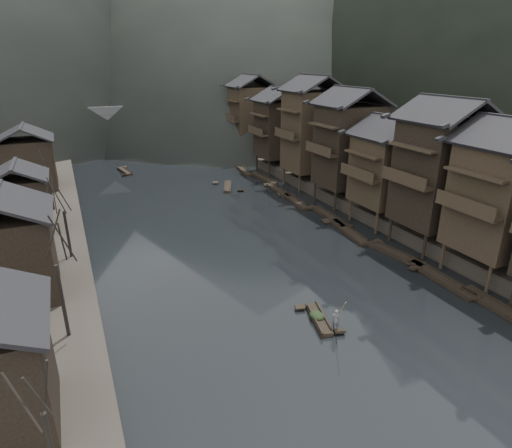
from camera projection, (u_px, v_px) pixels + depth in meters
water at (315, 311)px, 32.52m from camera, size 300.00×300.00×0.00m
right_bank at (364, 157)px, 79.57m from camera, size 40.00×200.00×1.80m
stilt_houses at (354, 136)px, 52.80m from camera, size 9.00×67.60×16.14m
left_houses at (16, 200)px, 39.81m from camera, size 8.10×53.20×8.73m
bare_trees at (56, 217)px, 33.68m from camera, size 3.67×42.79×7.34m
moored_sampans at (300, 201)px, 57.03m from camera, size 3.26×66.88×0.47m
midriver_boats at (151, 163)px, 77.79m from camera, size 16.35×44.79×0.45m
stone_bridge at (141, 123)px, 91.99m from camera, size 40.00×6.00×9.00m
hero_sampan at (319, 319)px, 31.22m from camera, size 1.92×4.48×0.43m
cargo_heap at (317, 311)px, 31.18m from camera, size 0.98×1.28×0.59m
boatman at (336, 316)px, 29.73m from camera, size 0.67×0.62×1.54m
bamboo_pole at (341, 284)px, 28.90m from camera, size 0.80×2.43×3.51m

